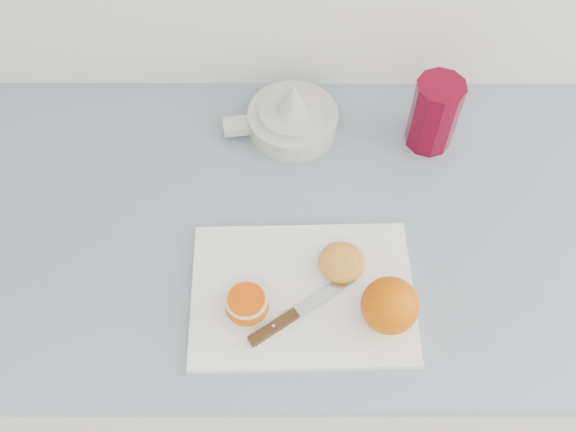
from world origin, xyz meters
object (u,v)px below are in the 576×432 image
Objects in this scene: counter at (347,325)px; red_tumbler at (434,116)px; citrus_juicer at (292,117)px; half_orange at (247,305)px; cutting_board at (302,294)px.

red_tumbler reaches higher than counter.
counter is 12.23× the size of citrus_juicer.
citrus_juicer is at bearing 173.60° from red_tumbler.
red_tumbler reaches higher than half_orange.
half_orange is 0.32× the size of citrus_juicer.
counter is 7.48× the size of cutting_board.
counter is at bearing 42.65° from half_orange.
citrus_juicer is 0.24m from red_tumbler.
red_tumbler is (0.24, -0.03, 0.03)m from citrus_juicer.
citrus_juicer is at bearing 92.77° from cutting_board.
counter is 18.36× the size of red_tumbler.
counter is 0.54m from red_tumbler.
half_orange reaches higher than cutting_board.
counter is at bearing -125.58° from red_tumbler.
counter is at bearing 53.03° from cutting_board.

